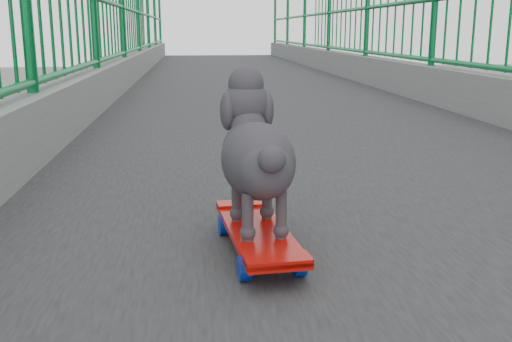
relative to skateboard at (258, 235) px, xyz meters
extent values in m
cube|color=#2D2D2F|center=(0.46, 1.47, -0.30)|extent=(3.00, 24.00, 0.50)
cube|color=slate|center=(0.46, 10.47, -3.80)|extent=(1.20, 1.20, 6.50)
cube|color=gray|center=(-0.94, 1.47, 0.10)|extent=(0.20, 24.00, 0.30)
cylinder|color=#0D7C39|center=(-0.94, 11.47, 0.80)|extent=(0.06, 0.06, 1.10)
cylinder|color=#0D7C39|center=(1.86, 11.47, 0.80)|extent=(0.06, 0.06, 1.10)
cube|color=red|center=(0.00, 0.00, 0.01)|extent=(0.21, 0.55, 0.02)
cube|color=#99999E|center=(0.02, -0.17, -0.01)|extent=(0.10, 0.04, 0.02)
cylinder|color=#0829B2|center=(-0.05, -0.18, -0.02)|extent=(0.03, 0.06, 0.06)
sphere|color=yellow|center=(-0.05, -0.18, -0.02)|extent=(0.03, 0.03, 0.03)
cylinder|color=#0829B2|center=(0.08, -0.16, -0.02)|extent=(0.03, 0.06, 0.06)
sphere|color=yellow|center=(0.08, -0.16, -0.02)|extent=(0.03, 0.03, 0.03)
cube|color=#99999E|center=(-0.02, 0.17, -0.01)|extent=(0.10, 0.04, 0.02)
cylinder|color=#0829B2|center=(-0.08, 0.16, -0.02)|extent=(0.03, 0.06, 0.06)
sphere|color=yellow|center=(-0.08, 0.16, -0.02)|extent=(0.03, 0.03, 0.03)
cylinder|color=#0829B2|center=(0.05, 0.18, -0.02)|extent=(0.03, 0.06, 0.06)
sphere|color=yellow|center=(0.05, 0.18, -0.02)|extent=(0.03, 0.03, 0.03)
ellipsoid|color=#332F35|center=(0.00, 0.00, 0.21)|extent=(0.22, 0.32, 0.20)
sphere|color=#332F35|center=(-0.02, 0.17, 0.34)|extent=(0.14, 0.14, 0.14)
sphere|color=black|center=(-0.02, 0.26, 0.32)|extent=(0.02, 0.02, 0.02)
sphere|color=#332F35|center=(0.02, -0.16, 0.25)|extent=(0.07, 0.07, 0.07)
cylinder|color=#332F35|center=(-0.05, 0.08, 0.08)|extent=(0.03, 0.03, 0.13)
cylinder|color=#332F35|center=(0.04, 0.09, 0.08)|extent=(0.03, 0.03, 0.13)
cylinder|color=#332F35|center=(-0.04, -0.09, 0.08)|extent=(0.03, 0.03, 0.13)
cylinder|color=#332F35|center=(0.05, -0.08, 0.08)|extent=(0.03, 0.03, 0.13)
camera|label=1|loc=(-0.16, -1.53, 0.54)|focal=42.00mm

